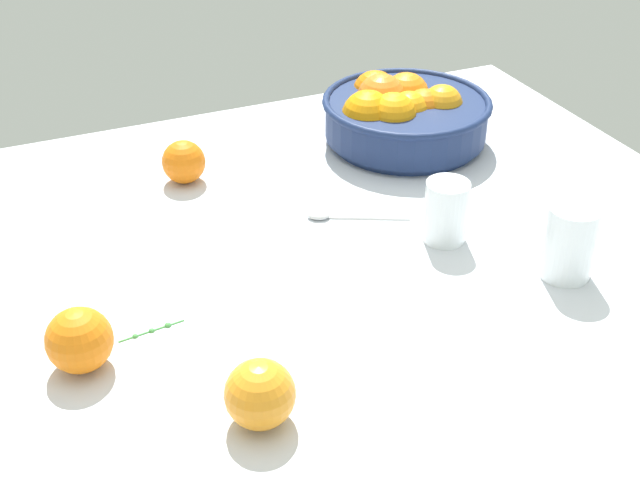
% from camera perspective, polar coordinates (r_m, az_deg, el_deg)
% --- Properties ---
extents(ground_plane, '(1.27, 1.06, 0.03)m').
position_cam_1_polar(ground_plane, '(1.09, -1.28, -2.95)').
color(ground_plane, silver).
extents(fruit_bowl, '(0.28, 0.28, 0.11)m').
position_cam_1_polar(fruit_bowl, '(1.40, 5.55, 8.52)').
color(fruit_bowl, navy).
rests_on(fruit_bowl, ground_plane).
extents(juice_glass, '(0.07, 0.07, 0.10)m').
position_cam_1_polar(juice_glass, '(1.10, 16.46, -0.41)').
color(juice_glass, white).
rests_on(juice_glass, ground_plane).
extents(second_glass, '(0.06, 0.06, 0.09)m').
position_cam_1_polar(second_glass, '(1.15, 8.38, 1.89)').
color(second_glass, white).
rests_on(second_glass, ground_plane).
extents(loose_orange_0, '(0.07, 0.07, 0.07)m').
position_cam_1_polar(loose_orange_0, '(0.86, -4.09, -10.36)').
color(loose_orange_0, orange).
rests_on(loose_orange_0, ground_plane).
extents(loose_orange_1, '(0.07, 0.07, 0.07)m').
position_cam_1_polar(loose_orange_1, '(0.95, -15.98, -6.53)').
color(loose_orange_1, orange).
rests_on(loose_orange_1, ground_plane).
extents(loose_orange_2, '(0.07, 0.07, 0.07)m').
position_cam_1_polar(loose_orange_2, '(1.29, -9.21, 5.24)').
color(loose_orange_2, orange).
rests_on(loose_orange_2, ground_plane).
extents(spoon, '(0.14, 0.08, 0.01)m').
position_cam_1_polar(spoon, '(1.20, 1.44, 1.65)').
color(spoon, silver).
rests_on(spoon, ground_plane).
extents(herb_sprig_1, '(0.08, 0.01, 0.01)m').
position_cam_1_polar(herb_sprig_1, '(1.01, -11.22, -5.93)').
color(herb_sprig_1, '#439346').
rests_on(herb_sprig_1, ground_plane).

